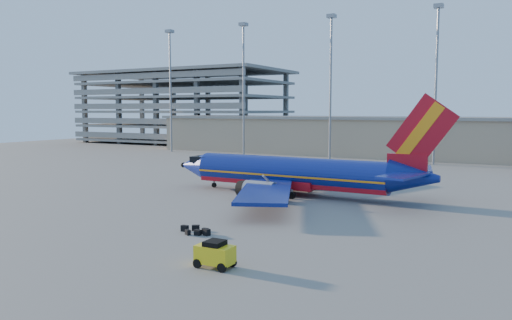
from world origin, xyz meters
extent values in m
plane|color=slate|center=(0.00, 0.00, 0.00)|extent=(220.00, 220.00, 0.00)
cube|color=#9C8A6B|center=(10.00, 58.00, 4.00)|extent=(120.00, 15.00, 8.00)
cube|color=slate|center=(10.00, 58.00, 8.20)|extent=(122.00, 16.00, 0.60)
cube|color=slate|center=(-62.00, 74.00, 1.00)|extent=(60.00, 30.00, 0.70)
cube|color=slate|center=(-62.00, 74.00, 5.20)|extent=(60.00, 30.00, 0.70)
cube|color=slate|center=(-62.00, 74.00, 9.40)|extent=(60.00, 30.00, 0.70)
cube|color=slate|center=(-62.00, 74.00, 13.60)|extent=(60.00, 30.00, 0.70)
cube|color=slate|center=(-62.00, 74.00, 17.80)|extent=(60.00, 30.00, 0.70)
cube|color=slate|center=(-62.00, 74.00, 21.00)|extent=(62.00, 32.00, 0.80)
cube|color=slate|center=(-62.00, 87.00, 10.50)|extent=(1.20, 1.20, 21.00)
cylinder|color=gray|center=(-45.00, 46.00, 14.00)|extent=(0.44, 0.44, 28.00)
cube|color=gray|center=(-45.00, 46.00, 28.30)|extent=(1.60, 1.60, 0.70)
cylinder|color=gray|center=(-25.00, 46.00, 14.00)|extent=(0.44, 0.44, 28.00)
cube|color=gray|center=(-25.00, 46.00, 28.30)|extent=(1.60, 1.60, 0.70)
cylinder|color=gray|center=(-5.00, 46.00, 14.00)|extent=(0.44, 0.44, 28.00)
cube|color=gray|center=(-5.00, 46.00, 28.30)|extent=(1.60, 1.60, 0.70)
cylinder|color=gray|center=(15.00, 46.00, 14.00)|extent=(0.44, 0.44, 28.00)
cube|color=gray|center=(15.00, 46.00, 28.30)|extent=(1.60, 1.60, 0.70)
cylinder|color=navy|center=(5.50, 3.87, 2.64)|extent=(23.55, 4.02, 3.62)
cube|color=#AB0D1A|center=(5.50, 3.87, 1.71)|extent=(23.53, 3.33, 1.27)
cube|color=orange|center=(5.50, 3.87, 2.40)|extent=(23.55, 4.06, 0.22)
cone|color=navy|center=(-8.30, 4.10, 2.64)|extent=(4.17, 3.69, 3.62)
cube|color=black|center=(-7.02, 4.08, 3.57)|extent=(2.39, 2.58, 0.78)
cone|color=navy|center=(19.79, 3.63, 2.98)|extent=(5.15, 3.71, 3.62)
cube|color=#AB0D1A|center=(19.01, 3.64, 4.31)|extent=(4.12, 0.61, 2.15)
cube|color=#AB0D1A|center=(20.37, 3.62, 7.73)|extent=(7.19, 0.43, 7.81)
cube|color=orange|center=(20.18, 3.62, 7.73)|extent=(4.79, 0.49, 6.13)
cube|color=navy|center=(19.45, 6.96, 3.52)|extent=(4.08, 6.71, 0.22)
cube|color=navy|center=(19.34, 0.31, 3.52)|extent=(4.27, 6.76, 0.22)
cube|color=navy|center=(7.11, 12.46, 1.76)|extent=(10.84, 15.82, 0.34)
cube|color=navy|center=(6.82, -4.77, 1.76)|extent=(10.44, 15.87, 0.34)
cube|color=#AB0D1A|center=(5.99, 3.86, 1.32)|extent=(5.94, 3.92, 0.98)
cylinder|color=gray|center=(4.41, 8.98, 1.13)|extent=(3.56, 2.11, 2.06)
cylinder|color=gray|center=(4.24, -1.20, 1.13)|extent=(3.56, 2.11, 2.06)
cylinder|color=gray|center=(-5.26, 4.05, 0.54)|extent=(0.24, 0.24, 1.08)
cylinder|color=black|center=(-5.26, 4.05, 0.31)|extent=(0.63, 0.26, 0.63)
cylinder|color=black|center=(7.01, 6.39, 0.41)|extent=(0.83, 0.55, 0.82)
cylinder|color=black|center=(6.93, 1.30, 0.41)|extent=(0.83, 0.55, 0.82)
cube|color=yellow|center=(12.82, -23.37, 0.85)|extent=(2.38, 1.37, 1.13)
cube|color=black|center=(12.82, -23.37, 1.53)|extent=(1.14, 1.25, 0.40)
cylinder|color=black|center=(11.91, -22.75, 0.29)|extent=(0.59, 0.21, 0.59)
cylinder|color=black|center=(11.92, -24.00, 0.29)|extent=(0.59, 0.21, 0.59)
cylinder|color=black|center=(13.73, -22.75, 0.29)|extent=(0.59, 0.21, 0.59)
cylinder|color=black|center=(13.73, -23.99, 0.29)|extent=(0.59, 0.21, 0.59)
cube|color=black|center=(6.37, -17.47, 0.21)|extent=(0.59, 0.51, 0.42)
cube|color=black|center=(7.16, -17.22, 0.18)|extent=(0.54, 0.43, 0.36)
cube|color=black|center=(7.11, -17.15, 0.22)|extent=(0.61, 0.41, 0.44)
cube|color=black|center=(5.46, -16.65, 0.25)|extent=(0.59, 0.38, 0.50)
cube|color=black|center=(7.80, -16.91, 0.26)|extent=(0.62, 0.56, 0.53)
cube|color=black|center=(7.40, -16.50, 0.23)|extent=(0.52, 0.34, 0.45)
cube|color=black|center=(6.04, -15.92, 0.22)|extent=(0.72, 0.63, 0.44)
camera|label=1|loc=(29.77, -49.13, 9.93)|focal=35.00mm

